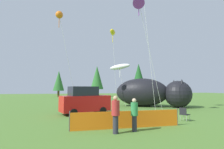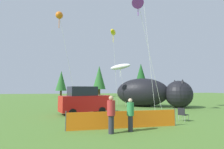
{
  "view_description": "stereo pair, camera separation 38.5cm",
  "coord_description": "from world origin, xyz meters",
  "px_view_note": "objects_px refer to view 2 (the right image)",
  "views": [
    {
      "loc": [
        -5.06,
        -12.19,
        2.13
      ],
      "look_at": [
        -0.69,
        5.53,
        3.57
      ],
      "focal_mm": 28.0,
      "sensor_mm": 36.0,
      "label": 1
    },
    {
      "loc": [
        -4.69,
        -12.28,
        2.13
      ],
      "look_at": [
        -0.69,
        5.53,
        3.57
      ],
      "focal_mm": 28.0,
      "sensor_mm": 36.0,
      "label": 2
    }
  ],
  "objects_px": {
    "parked_car": "(84,101)",
    "folding_chair": "(183,114)",
    "kite_yellow_hero": "(113,33)",
    "spectator_in_blue_shirt": "(130,113)",
    "kite_orange_flower": "(59,16)",
    "inflatable_cat": "(151,94)",
    "spectator_in_grey_shirt": "(111,113)",
    "kite_purple_delta": "(138,2)",
    "kite_white_ghost": "(120,67)"
  },
  "relations": [
    {
      "from": "parked_car",
      "to": "inflatable_cat",
      "type": "height_order",
      "value": "inflatable_cat"
    },
    {
      "from": "spectator_in_blue_shirt",
      "to": "kite_purple_delta",
      "type": "distance_m",
      "value": 10.78
    },
    {
      "from": "folding_chair",
      "to": "kite_yellow_hero",
      "type": "bearing_deg",
      "value": 76.42
    },
    {
      "from": "spectator_in_grey_shirt",
      "to": "kite_white_ghost",
      "type": "height_order",
      "value": "kite_white_ghost"
    },
    {
      "from": "spectator_in_grey_shirt",
      "to": "spectator_in_blue_shirt",
      "type": "relative_size",
      "value": 1.09
    },
    {
      "from": "inflatable_cat",
      "to": "spectator_in_grey_shirt",
      "type": "bearing_deg",
      "value": -91.02
    },
    {
      "from": "kite_purple_delta",
      "to": "kite_orange_flower",
      "type": "height_order",
      "value": "kite_purple_delta"
    },
    {
      "from": "parked_car",
      "to": "folding_chair",
      "type": "distance_m",
      "value": 7.7
    },
    {
      "from": "folding_chair",
      "to": "kite_purple_delta",
      "type": "relative_size",
      "value": 0.08
    },
    {
      "from": "inflatable_cat",
      "to": "parked_car",
      "type": "bearing_deg",
      "value": -121.05
    },
    {
      "from": "kite_purple_delta",
      "to": "kite_white_ghost",
      "type": "bearing_deg",
      "value": 88.98
    },
    {
      "from": "inflatable_cat",
      "to": "kite_orange_flower",
      "type": "distance_m",
      "value": 12.98
    },
    {
      "from": "spectator_in_blue_shirt",
      "to": "kite_yellow_hero",
      "type": "relative_size",
      "value": 0.17
    },
    {
      "from": "inflatable_cat",
      "to": "kite_white_ghost",
      "type": "relative_size",
      "value": 1.61
    },
    {
      "from": "spectator_in_blue_shirt",
      "to": "kite_orange_flower",
      "type": "height_order",
      "value": "kite_orange_flower"
    },
    {
      "from": "spectator_in_grey_shirt",
      "to": "kite_orange_flower",
      "type": "relative_size",
      "value": 0.18
    },
    {
      "from": "kite_orange_flower",
      "to": "parked_car",
      "type": "bearing_deg",
      "value": -48.16
    },
    {
      "from": "spectator_in_grey_shirt",
      "to": "kite_orange_flower",
      "type": "distance_m",
      "value": 12.95
    },
    {
      "from": "inflatable_cat",
      "to": "spectator_in_grey_shirt",
      "type": "distance_m",
      "value": 12.83
    },
    {
      "from": "inflatable_cat",
      "to": "spectator_in_grey_shirt",
      "type": "relative_size",
      "value": 4.72
    },
    {
      "from": "inflatable_cat",
      "to": "kite_purple_delta",
      "type": "distance_m",
      "value": 10.19
    },
    {
      "from": "folding_chair",
      "to": "kite_yellow_hero",
      "type": "distance_m",
      "value": 13.97
    },
    {
      "from": "parked_car",
      "to": "kite_purple_delta",
      "type": "xyz_separation_m",
      "value": [
        4.54,
        -1.01,
        8.65
      ]
    },
    {
      "from": "kite_yellow_hero",
      "to": "spectator_in_blue_shirt",
      "type": "bearing_deg",
      "value": -99.19
    },
    {
      "from": "inflatable_cat",
      "to": "kite_white_ghost",
      "type": "xyz_separation_m",
      "value": [
        -3.29,
        1.45,
        3.21
      ]
    },
    {
      "from": "spectator_in_blue_shirt",
      "to": "kite_white_ghost",
      "type": "relative_size",
      "value": 0.31
    },
    {
      "from": "kite_white_ghost",
      "to": "kite_purple_delta",
      "type": "bearing_deg",
      "value": -91.02
    },
    {
      "from": "kite_purple_delta",
      "to": "kite_orange_flower",
      "type": "relative_size",
      "value": 1.08
    },
    {
      "from": "spectator_in_blue_shirt",
      "to": "kite_orange_flower",
      "type": "bearing_deg",
      "value": 114.82
    },
    {
      "from": "parked_car",
      "to": "spectator_in_blue_shirt",
      "type": "xyz_separation_m",
      "value": [
        1.89,
        -6.54,
        -0.21
      ]
    },
    {
      "from": "folding_chair",
      "to": "kite_purple_delta",
      "type": "bearing_deg",
      "value": 87.71
    },
    {
      "from": "inflatable_cat",
      "to": "kite_yellow_hero",
      "type": "distance_m",
      "value": 8.88
    },
    {
      "from": "parked_car",
      "to": "spectator_in_blue_shirt",
      "type": "relative_size",
      "value": 2.66
    },
    {
      "from": "parked_car",
      "to": "folding_chair",
      "type": "relative_size",
      "value": 5.02
    },
    {
      "from": "folding_chair",
      "to": "spectator_in_grey_shirt",
      "type": "relative_size",
      "value": 0.49
    },
    {
      "from": "folding_chair",
      "to": "kite_orange_flower",
      "type": "xyz_separation_m",
      "value": [
        -8.44,
        7.34,
        8.82
      ]
    },
    {
      "from": "kite_yellow_hero",
      "to": "inflatable_cat",
      "type": "bearing_deg",
      "value": -27.53
    },
    {
      "from": "kite_orange_flower",
      "to": "folding_chair",
      "type": "bearing_deg",
      "value": -41.01
    },
    {
      "from": "spectator_in_blue_shirt",
      "to": "kite_purple_delta",
      "type": "bearing_deg",
      "value": 64.42
    },
    {
      "from": "kite_purple_delta",
      "to": "kite_white_ghost",
      "type": "xyz_separation_m",
      "value": [
        0.11,
        6.41,
        -5.01
      ]
    },
    {
      "from": "kite_yellow_hero",
      "to": "folding_chair",
      "type": "bearing_deg",
      "value": -78.68
    },
    {
      "from": "kite_purple_delta",
      "to": "spectator_in_grey_shirt",
      "type": "bearing_deg",
      "value": -122.67
    },
    {
      "from": "parked_car",
      "to": "kite_white_ghost",
      "type": "height_order",
      "value": "kite_white_ghost"
    },
    {
      "from": "kite_orange_flower",
      "to": "kite_yellow_hero",
      "type": "bearing_deg",
      "value": 28.48
    },
    {
      "from": "spectator_in_grey_shirt",
      "to": "kite_purple_delta",
      "type": "relative_size",
      "value": 0.17
    },
    {
      "from": "folding_chair",
      "to": "inflatable_cat",
      "type": "height_order",
      "value": "inflatable_cat"
    },
    {
      "from": "spectator_in_blue_shirt",
      "to": "kite_orange_flower",
      "type": "distance_m",
      "value": 13.16
    },
    {
      "from": "folding_chair",
      "to": "spectator_in_blue_shirt",
      "type": "distance_m",
      "value": 4.59
    },
    {
      "from": "inflatable_cat",
      "to": "spectator_in_blue_shirt",
      "type": "xyz_separation_m",
      "value": [
        -6.05,
        -10.5,
        -0.64
      ]
    },
    {
      "from": "folding_chair",
      "to": "kite_purple_delta",
      "type": "xyz_separation_m",
      "value": [
        -1.54,
        3.69,
        9.26
      ]
    }
  ]
}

